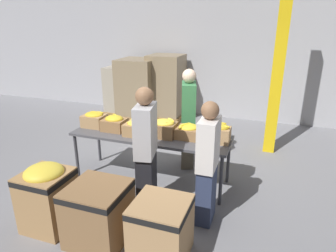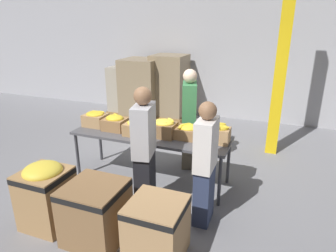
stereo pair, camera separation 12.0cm
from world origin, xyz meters
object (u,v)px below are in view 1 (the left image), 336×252
(donation_bin_0, at_px, (47,195))
(banana_box_3, at_px, (164,128))
(banana_box_1, at_px, (114,123))
(banana_box_4, at_px, (188,131))
(pallet_stack_0, at_px, (166,88))
(support_pillar, at_px, (280,49))
(donation_bin_2, at_px, (161,228))
(banana_box_0, at_px, (94,119))
(banana_box_5, at_px, (218,132))
(volunteer_0, at_px, (188,120))
(donation_bin_1, at_px, (98,211))
(volunteer_2, at_px, (207,165))
(banana_box_2, at_px, (137,128))
(volunteer_1, at_px, (146,152))
(sorting_table, at_px, (151,137))
(pallet_stack_1, at_px, (138,90))
(pallet_stack_2, at_px, (124,91))

(donation_bin_0, bearing_deg, banana_box_3, 57.06)
(banana_box_1, height_order, banana_box_3, banana_box_3)
(banana_box_4, xyz_separation_m, pallet_stack_0, (-1.49, 3.12, -0.09))
(support_pillar, bearing_deg, pallet_stack_0, 154.04)
(donation_bin_2, bearing_deg, banana_box_0, 138.90)
(banana_box_3, bearing_deg, banana_box_1, -178.81)
(banana_box_0, xyz_separation_m, pallet_stack_0, (0.14, 3.15, -0.11))
(donation_bin_2, bearing_deg, banana_box_5, 79.61)
(volunteer_0, height_order, pallet_stack_0, volunteer_0)
(donation_bin_1, bearing_deg, donation_bin_0, 180.00)
(volunteer_2, relative_size, pallet_stack_0, 0.97)
(banana_box_0, relative_size, donation_bin_0, 0.42)
(banana_box_2, height_order, volunteer_0, volunteer_0)
(volunteer_1, relative_size, donation_bin_1, 2.41)
(sorting_table, relative_size, support_pillar, 0.62)
(banana_box_0, xyz_separation_m, pallet_stack_1, (-0.56, 2.95, -0.16))
(donation_bin_1, distance_m, donation_bin_2, 0.78)
(banana_box_1, height_order, pallet_stack_1, pallet_stack_1)
(banana_box_2, bearing_deg, support_pillar, 44.85)
(banana_box_4, bearing_deg, sorting_table, -174.79)
(support_pillar, relative_size, pallet_stack_0, 2.39)
(volunteer_0, relative_size, volunteer_2, 1.08)
(support_pillar, bearing_deg, banana_box_5, -112.15)
(donation_bin_0, bearing_deg, banana_box_0, 100.05)
(banana_box_1, relative_size, pallet_stack_1, 0.23)
(banana_box_3, relative_size, volunteer_0, 0.21)
(banana_box_5, relative_size, support_pillar, 0.09)
(banana_box_2, xyz_separation_m, banana_box_3, (0.42, 0.08, 0.02))
(banana_box_5, relative_size, pallet_stack_1, 0.24)
(sorting_table, bearing_deg, banana_box_2, -154.87)
(banana_box_0, distance_m, banana_box_1, 0.41)
(banana_box_3, relative_size, donation_bin_2, 0.54)
(volunteer_1, height_order, support_pillar, support_pillar)
(banana_box_0, bearing_deg, donation_bin_0, -79.95)
(banana_box_3, relative_size, pallet_stack_0, 0.22)
(sorting_table, bearing_deg, pallet_stack_0, 105.67)
(banana_box_3, bearing_deg, support_pillar, 50.49)
(volunteer_0, relative_size, donation_bin_2, 2.57)
(banana_box_0, bearing_deg, volunteer_2, -20.08)
(donation_bin_2, bearing_deg, banana_box_4, 95.49)
(pallet_stack_1, bearing_deg, sorting_table, -61.82)
(banana_box_0, height_order, banana_box_5, banana_box_5)
(volunteer_2, bearing_deg, donation_bin_1, 125.04)
(banana_box_2, bearing_deg, volunteer_0, 53.10)
(donation_bin_2, height_order, pallet_stack_2, pallet_stack_2)
(banana_box_0, height_order, volunteer_2, volunteer_2)
(pallet_stack_1, bearing_deg, banana_box_0, -79.23)
(volunteer_0, distance_m, pallet_stack_1, 3.03)
(banana_box_5, height_order, donation_bin_1, banana_box_5)
(banana_box_0, bearing_deg, banana_box_5, 0.68)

